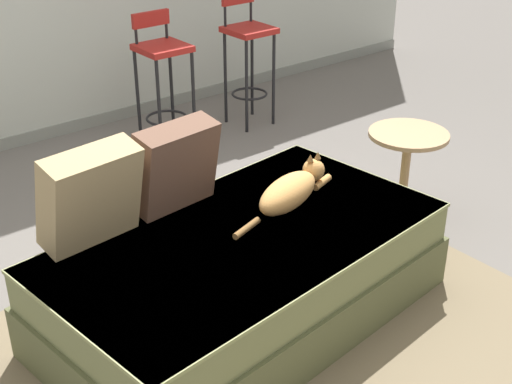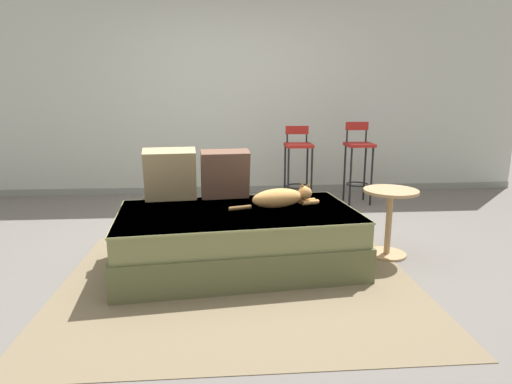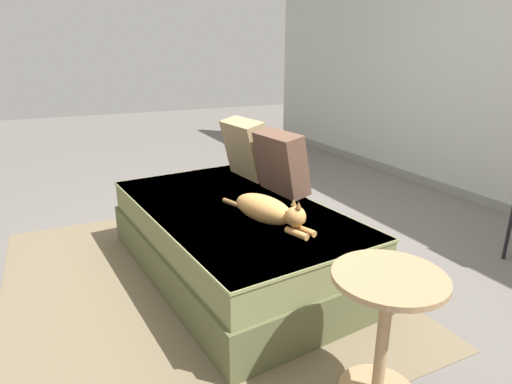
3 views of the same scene
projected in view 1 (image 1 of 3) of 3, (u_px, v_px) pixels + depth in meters
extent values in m
plane|color=#66605B|center=(196.00, 279.00, 3.63)|extent=(16.00, 16.00, 0.00)
cube|color=gray|center=(22.00, 139.00, 5.12)|extent=(8.00, 0.02, 0.09)
cube|color=#75664C|center=(287.00, 348.00, 3.14)|extent=(2.52, 2.12, 0.01)
cube|color=brown|center=(244.00, 294.00, 3.29)|extent=(1.92, 1.20, 0.26)
cube|color=olive|center=(244.00, 253.00, 3.19)|extent=(1.87, 1.16, 0.19)
cube|color=#868C57|center=(244.00, 236.00, 3.15)|extent=(1.89, 1.17, 0.02)
cube|color=tan|center=(90.00, 196.00, 2.98)|extent=(0.44, 0.29, 0.44)
cube|color=brown|center=(175.00, 166.00, 3.28)|extent=(0.42, 0.26, 0.42)
ellipsoid|color=tan|center=(288.00, 193.00, 3.33)|extent=(0.45, 0.29, 0.15)
sphere|color=tan|center=(314.00, 170.00, 3.50)|extent=(0.11, 0.11, 0.11)
cone|color=brown|center=(310.00, 158.00, 3.46)|extent=(0.03, 0.03, 0.04)
cone|color=brown|center=(318.00, 155.00, 3.48)|extent=(0.03, 0.03, 0.04)
cylinder|color=tan|center=(322.00, 182.00, 3.55)|extent=(0.14, 0.08, 0.04)
cylinder|color=tan|center=(311.00, 179.00, 3.58)|extent=(0.14, 0.08, 0.04)
cylinder|color=brown|center=(247.00, 228.00, 3.15)|extent=(0.18, 0.08, 0.03)
cylinder|color=black|center=(159.00, 111.00, 4.78)|extent=(0.02, 0.02, 0.71)
cylinder|color=black|center=(194.00, 102.00, 4.93)|extent=(0.02, 0.02, 0.71)
cylinder|color=black|center=(138.00, 99.00, 4.97)|extent=(0.02, 0.02, 0.71)
cylinder|color=black|center=(172.00, 91.00, 5.13)|extent=(0.02, 0.02, 0.71)
torus|color=black|center=(167.00, 118.00, 5.01)|extent=(0.30, 0.30, 0.02)
cube|color=maroon|center=(163.00, 48.00, 4.78)|extent=(0.32, 0.32, 0.04)
cylinder|color=black|center=(136.00, 36.00, 4.77)|extent=(0.02, 0.02, 0.19)
cylinder|color=black|center=(166.00, 30.00, 4.90)|extent=(0.02, 0.02, 0.19)
cube|color=maroon|center=(151.00, 19.00, 4.79)|extent=(0.28, 0.03, 0.10)
cylinder|color=black|center=(247.00, 87.00, 5.21)|extent=(0.02, 0.02, 0.71)
cylinder|color=black|center=(274.00, 80.00, 5.35)|extent=(0.02, 0.02, 0.71)
cylinder|color=black|center=(225.00, 78.00, 5.38)|extent=(0.02, 0.02, 0.71)
cylinder|color=black|center=(252.00, 72.00, 5.53)|extent=(0.02, 0.02, 0.71)
torus|color=black|center=(249.00, 94.00, 5.42)|extent=(0.28, 0.28, 0.02)
cube|color=maroon|center=(249.00, 30.00, 5.20)|extent=(0.32, 0.32, 0.04)
cylinder|color=black|center=(225.00, 16.00, 5.17)|extent=(0.02, 0.02, 0.24)
cylinder|color=black|center=(251.00, 11.00, 5.31)|extent=(0.02, 0.02, 0.24)
cylinder|color=tan|center=(404.00, 181.00, 4.02)|extent=(0.05, 0.05, 0.54)
cylinder|color=tan|center=(400.00, 221.00, 4.14)|extent=(0.32, 0.32, 0.02)
cylinder|color=tan|center=(409.00, 134.00, 3.89)|extent=(0.44, 0.44, 0.02)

